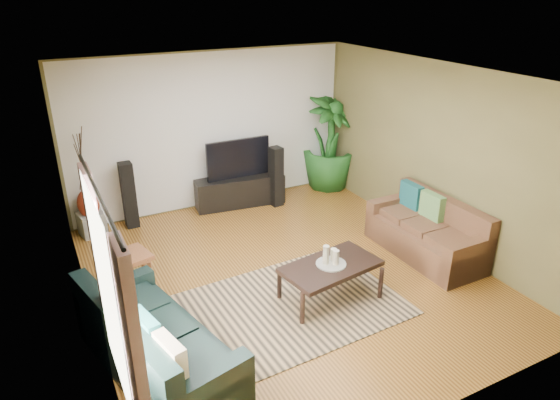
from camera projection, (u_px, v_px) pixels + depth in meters
floor at (287, 275)px, 6.88m from camera, size 5.50×5.50×0.00m
ceiling at (288, 76)px, 5.79m from camera, size 5.50×5.50×0.00m
wall_back at (212, 131)px, 8.57m from camera, size 5.00×0.00×5.00m
wall_front at (445, 295)px, 4.10m from camera, size 5.00×0.00×5.00m
wall_left at (79, 224)px, 5.28m from camera, size 0.00×5.50×5.50m
wall_right at (436, 155)px, 7.38m from camera, size 0.00×5.50×5.50m
backwall_panel at (212, 131)px, 8.56m from camera, size 4.90×0.00×4.90m
window_pane at (107, 298)px, 3.97m from camera, size 0.00×1.80×1.80m
curtain_near at (139, 382)px, 3.48m from camera, size 0.08×0.35×2.20m
curtain_far at (103, 278)px, 4.70m from camera, size 0.08×0.35×2.20m
curtain_rod at (97, 193)px, 3.63m from camera, size 0.03×1.90×0.03m
sofa_left at (157, 335)px, 5.05m from camera, size 1.36×2.24×0.85m
sofa_right at (426, 228)px, 7.23m from camera, size 0.82×1.80×0.85m
area_rug at (291, 305)px, 6.21m from camera, size 2.75×2.00×0.01m
coffee_table at (330, 281)px, 6.27m from camera, size 1.30×0.84×0.50m
candle_tray at (331, 264)px, 6.17m from camera, size 0.38×0.38×0.02m
candle_tall at (326, 255)px, 6.12m from camera, size 0.08×0.08×0.24m
candle_mid at (336, 257)px, 6.11m from camera, size 0.08×0.08×0.19m
candle_short at (333, 254)px, 6.21m from camera, size 0.08×0.08×0.16m
tv_stand at (239, 191)px, 8.96m from camera, size 1.63×0.67×0.53m
television at (238, 158)px, 8.71m from camera, size 1.16×0.06×0.69m
speaker_left at (129, 195)px, 8.03m from camera, size 0.20×0.22×1.10m
speaker_right at (276, 177)px, 8.82m from camera, size 0.22×0.24×1.08m
potted_plant at (329, 142)px, 9.49m from camera, size 1.27×1.27×1.81m
plant_pot at (328, 180)px, 9.80m from camera, size 0.33×0.33×0.26m
pedestal at (92, 224)px, 7.92m from camera, size 0.43×0.43×0.37m
vase at (88, 203)px, 7.78m from camera, size 0.34×0.34×0.47m
side_table at (132, 271)px, 6.49m from camera, size 0.57×0.57×0.50m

